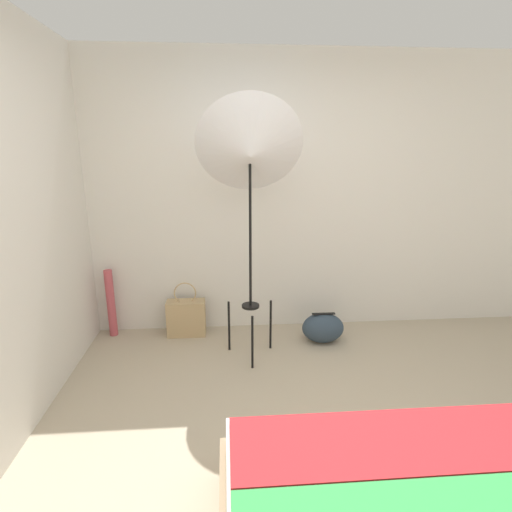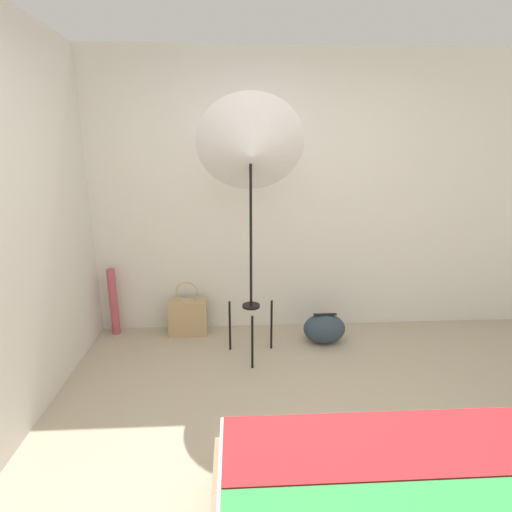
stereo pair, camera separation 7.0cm
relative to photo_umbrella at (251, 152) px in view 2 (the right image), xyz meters
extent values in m
plane|color=tan|center=(0.32, -1.43, -1.72)|extent=(14.00, 14.00, 0.00)
cube|color=silver|center=(0.32, 0.62, -0.42)|extent=(8.00, 0.05, 2.60)
cube|color=silver|center=(-1.48, -0.43, -0.42)|extent=(0.05, 8.00, 2.60)
cube|color=red|center=(0.63, -1.62, -1.29)|extent=(1.65, 0.44, 0.04)
cylinder|color=black|center=(0.00, -0.21, -1.49)|extent=(0.02, 0.02, 0.46)
cylinder|color=black|center=(-0.18, 0.11, -1.49)|extent=(0.02, 0.02, 0.46)
cylinder|color=black|center=(0.18, 0.11, -1.49)|extent=(0.02, 0.02, 0.46)
cylinder|color=black|center=(0.00, 0.00, -1.26)|extent=(0.15, 0.15, 0.02)
cylinder|color=black|center=(0.00, 0.00, -0.62)|extent=(0.02, 0.02, 1.27)
cone|color=silver|center=(0.00, 0.00, 0.01)|extent=(0.85, 0.58, 0.83)
cube|color=tan|center=(-0.59, 0.43, -1.55)|extent=(0.36, 0.16, 0.35)
torus|color=tan|center=(-0.59, 0.43, -1.29)|extent=(0.21, 0.01, 0.21)
ellipsoid|color=#2D3D4C|center=(0.68, 0.20, -1.58)|extent=(0.39, 0.27, 0.27)
cube|color=black|center=(0.68, 0.20, -1.44)|extent=(0.21, 0.04, 0.01)
cylinder|color=#BC4C56|center=(-1.30, 0.48, -1.39)|extent=(0.08, 0.08, 0.66)
camera|label=1|loc=(-0.20, -3.13, 0.05)|focal=28.00mm
camera|label=2|loc=(-0.13, -3.14, 0.05)|focal=28.00mm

